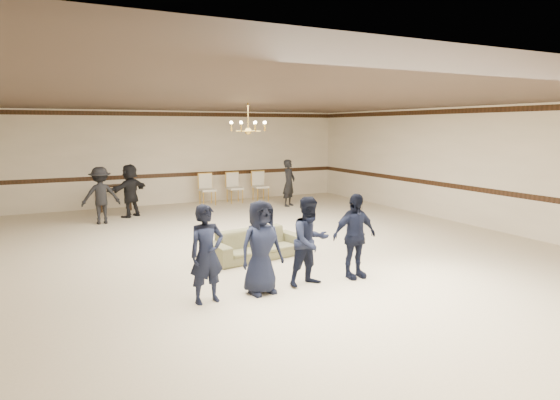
{
  "coord_description": "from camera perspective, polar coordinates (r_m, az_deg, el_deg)",
  "views": [
    {
      "loc": [
        -4.38,
        -9.41,
        2.65
      ],
      "look_at": [
        0.08,
        -0.5,
        1.12
      ],
      "focal_mm": 30.69,
      "sensor_mm": 36.0,
      "label": 1
    }
  ],
  "objects": [
    {
      "name": "boy_a",
      "position": [
        7.33,
        -8.72,
        -6.38
      ],
      "size": [
        0.59,
        0.42,
        1.51
      ],
      "primitive_type": "imported",
      "rotation": [
        0.0,
        0.0,
        0.12
      ],
      "color": "black",
      "rests_on": "floor"
    },
    {
      "name": "adult_mid",
      "position": [
        14.82,
        -17.42,
        1.08
      ],
      "size": [
        1.46,
        1.22,
        1.57
      ],
      "primitive_type": "imported",
      "rotation": [
        0.0,
        0.0,
        3.75
      ],
      "color": "black",
      "rests_on": "floor"
    },
    {
      "name": "banquet_chair_mid",
      "position": [
        16.89,
        -5.41,
        1.44
      ],
      "size": [
        0.52,
        0.52,
        1.05
      ],
      "primitive_type": null,
      "rotation": [
        0.0,
        0.0,
        0.03
      ],
      "color": "beige",
      "rests_on": "floor"
    },
    {
      "name": "adult_right",
      "position": [
        16.06,
        1.08,
        2.04
      ],
      "size": [
        0.69,
        0.64,
        1.57
      ],
      "primitive_type": "imported",
      "rotation": [
        0.0,
        0.0,
        0.63
      ],
      "color": "black",
      "rests_on": "floor"
    },
    {
      "name": "banquet_chair_left",
      "position": [
        16.56,
        -8.64,
        1.24
      ],
      "size": [
        0.51,
        0.51,
        1.05
      ],
      "primitive_type": null,
      "rotation": [
        0.0,
        0.0,
        -0.0
      ],
      "color": "beige",
      "rests_on": "floor"
    },
    {
      "name": "boy_b",
      "position": [
        7.64,
        -2.26,
        -5.66
      ],
      "size": [
        0.78,
        0.55,
        1.51
      ],
      "primitive_type": "imported",
      "rotation": [
        0.0,
        0.0,
        0.1
      ],
      "color": "black",
      "rests_on": "floor"
    },
    {
      "name": "boy_c",
      "position": [
        8.04,
        3.61,
        -4.94
      ],
      "size": [
        0.79,
        0.65,
        1.51
      ],
      "primitive_type": "imported",
      "rotation": [
        0.0,
        0.0,
        0.12
      ],
      "color": "black",
      "rests_on": "floor"
    },
    {
      "name": "chandelier",
      "position": [
        11.3,
        -3.83,
        9.83
      ],
      "size": [
        0.94,
        0.94,
        0.89
      ],
      "primitive_type": null,
      "color": "gold",
      "rests_on": "ceiling"
    },
    {
      "name": "settee",
      "position": [
        9.79,
        -2.8,
        -5.26
      ],
      "size": [
        2.07,
        1.05,
        0.58
      ],
      "primitive_type": "imported",
      "rotation": [
        0.0,
        0.0,
        0.15
      ],
      "color": "#818056",
      "rests_on": "floor"
    },
    {
      "name": "banquet_chair_right",
      "position": [
        17.27,
        -2.32,
        1.64
      ],
      "size": [
        0.56,
        0.56,
        1.05
      ],
      "primitive_type": null,
      "rotation": [
        0.0,
        0.0,
        -0.1
      ],
      "color": "beige",
      "rests_on": "floor"
    },
    {
      "name": "crown_molding",
      "position": [
        16.98,
        -11.82,
        9.98
      ],
      "size": [
        12.0,
        0.02,
        0.14
      ],
      "primitive_type": "cube",
      "color": "black",
      "rests_on": "wall_back"
    },
    {
      "name": "boy_d",
      "position": [
        8.52,
        8.86,
        -4.25
      ],
      "size": [
        0.89,
        0.39,
        1.51
      ],
      "primitive_type": "imported",
      "rotation": [
        0.0,
        0.0,
        0.02
      ],
      "color": "black",
      "rests_on": "floor"
    },
    {
      "name": "adult_left",
      "position": [
        14.02,
        -20.58,
        0.51
      ],
      "size": [
        1.02,
        0.6,
        1.57
      ],
      "primitive_type": "imported",
      "rotation": [
        0.0,
        0.0,
        3.13
      ],
      "color": "black",
      "rests_on": "floor"
    },
    {
      "name": "room",
      "position": [
        10.44,
        -1.63,
        2.93
      ],
      "size": [
        12.01,
        14.01,
        3.21
      ],
      "color": "beige",
      "rests_on": "ground"
    },
    {
      "name": "chair_rail",
      "position": [
        17.05,
        -11.61,
        2.98
      ],
      "size": [
        12.0,
        0.02,
        0.14
      ],
      "primitive_type": "cube",
      "color": "black",
      "rests_on": "wall_back"
    },
    {
      "name": "console_table",
      "position": [
        16.11,
        -19.05,
        0.27
      ],
      "size": [
        1.01,
        0.47,
        0.84
      ],
      "primitive_type": "cube",
      "rotation": [
        0.0,
        0.0,
        0.05
      ],
      "color": "black",
      "rests_on": "floor"
    }
  ]
}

